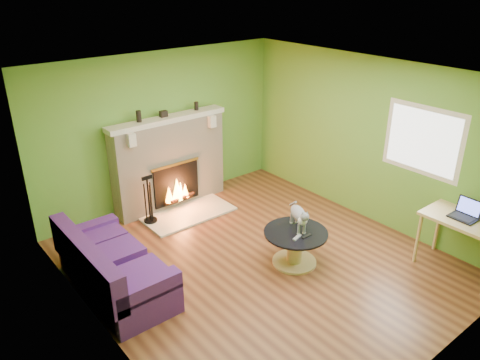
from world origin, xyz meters
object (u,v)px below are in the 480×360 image
at_px(coffee_table, 295,245).
at_px(cat, 298,216).
at_px(sofa, 111,269).
at_px(desk, 466,226).

relative_size(coffee_table, cat, 1.44).
distance_m(sofa, cat, 2.53).
bearing_deg(cat, desk, -19.90).
bearing_deg(coffee_table, cat, 32.01).
bearing_deg(desk, cat, 133.65).
xyz_separation_m(sofa, coffee_table, (2.23, -1.02, -0.03)).
bearing_deg(sofa, cat, -22.89).
height_order(coffee_table, cat, cat).
height_order(sofa, coffee_table, sofa).
relative_size(coffee_table, desk, 0.82).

